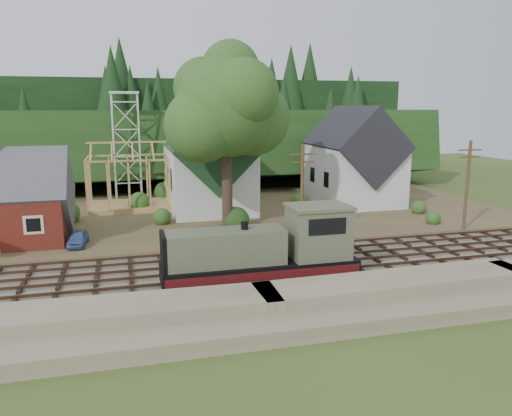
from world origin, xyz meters
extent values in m
plane|color=#384C1E|center=(0.00, 0.00, 0.00)|extent=(140.00, 140.00, 0.00)
cube|color=#7F7259|center=(0.00, -8.50, 0.00)|extent=(64.00, 5.00, 1.60)
cube|color=#726B5B|center=(0.00, 0.00, 0.08)|extent=(64.00, 11.00, 0.16)
cube|color=brown|center=(0.00, 18.00, 0.15)|extent=(64.00, 26.00, 0.30)
cube|color=#1E3F19|center=(0.00, 42.00, 0.00)|extent=(70.00, 28.96, 12.74)
cube|color=black|center=(0.00, 58.00, 0.00)|extent=(80.00, 20.00, 12.00)
cube|color=#521C12|center=(-16.00, 11.00, 2.20)|extent=(10.00, 7.00, 3.80)
cube|color=silver|center=(2.00, 20.00, 3.50)|extent=(8.00, 12.00, 6.40)
cube|color=#1B3B1F|center=(2.00, 20.00, 6.70)|extent=(8.40, 12.96, 8.40)
cube|color=silver|center=(2.00, 14.00, 8.70)|extent=(2.40, 2.40, 4.00)
cone|color=#1B3B1F|center=(2.00, 14.00, 12.00)|extent=(5.37, 5.37, 2.60)
cube|color=silver|center=(18.00, 19.00, 3.50)|extent=(8.00, 10.00, 6.40)
cube|color=black|center=(18.00, 19.00, 6.70)|extent=(8.40, 10.80, 8.40)
cube|color=tan|center=(-6.00, 22.00, 0.55)|extent=(8.00, 6.00, 0.50)
cube|color=tan|center=(-6.00, 22.00, 7.20)|extent=(8.00, 0.18, 0.18)
cube|color=silver|center=(-7.40, 26.60, 6.30)|extent=(0.18, 0.18, 12.00)
cube|color=silver|center=(-4.60, 26.60, 6.30)|extent=(0.18, 0.18, 12.00)
cube|color=silver|center=(-7.40, 29.40, 6.30)|extent=(0.18, 0.18, 12.00)
cube|color=silver|center=(-4.60, 29.40, 6.30)|extent=(0.18, 0.18, 12.00)
cube|color=silver|center=(-6.00, 28.00, 12.30)|extent=(3.20, 3.20, 0.25)
cylinder|color=#38281E|center=(2.00, 10.00, 4.30)|extent=(0.90, 0.90, 8.00)
sphere|color=#2B521E|center=(2.00, 10.00, 10.80)|extent=(8.40, 8.40, 8.40)
sphere|color=#2B521E|center=(4.50, 11.00, 9.80)|extent=(6.40, 6.40, 6.40)
sphere|color=#2B521E|center=(-0.20, 9.20, 9.30)|extent=(6.00, 6.00, 6.00)
cylinder|color=#4C331E|center=(7.00, 5.20, 4.00)|extent=(0.28, 0.28, 8.00)
cube|color=#4C331E|center=(7.00, 5.20, 7.20)|extent=(2.20, 0.12, 0.12)
cube|color=#4C331E|center=(7.00, 5.20, 6.60)|extent=(1.80, 0.12, 0.12)
cylinder|color=#4C331E|center=(22.00, 5.20, 4.00)|extent=(0.28, 0.28, 8.00)
cube|color=#4C331E|center=(22.00, 5.20, 7.20)|extent=(2.20, 0.12, 0.12)
cube|color=#4C331E|center=(22.00, 5.20, 6.60)|extent=(1.80, 0.12, 0.12)
cube|color=black|center=(1.39, -3.00, 0.33)|extent=(11.78, 2.45, 0.34)
cube|color=black|center=(1.39, -3.00, 1.05)|extent=(11.78, 2.85, 1.08)
cube|color=#4B513B|center=(-0.77, -3.00, 2.62)|extent=(7.07, 2.26, 2.06)
cube|color=#4B513B|center=(5.12, -3.00, 3.16)|extent=(3.54, 2.75, 3.14)
cube|color=#4B513B|center=(5.12, -3.00, 4.78)|extent=(3.73, 2.95, 0.20)
cube|color=black|center=(5.12, -4.39, 3.85)|extent=(2.36, 0.06, 0.98)
cube|color=#4E1012|center=(1.39, -4.44, 1.05)|extent=(11.78, 0.04, 0.69)
cube|color=#4E1012|center=(1.39, -1.56, 1.05)|extent=(11.78, 0.04, 0.69)
cylinder|color=black|center=(0.41, -3.00, 3.75)|extent=(0.43, 0.43, 0.69)
imported|color=#5370B2|center=(-10.10, 8.33, 0.86)|extent=(1.59, 3.38, 1.12)
imported|color=#AD2E0D|center=(18.27, 16.40, 0.92)|extent=(4.50, 2.10, 1.25)
camera|label=1|loc=(-6.27, -31.02, 10.85)|focal=35.00mm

